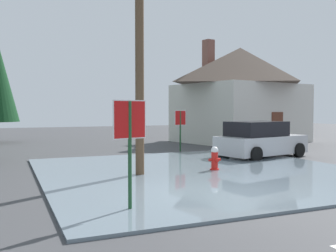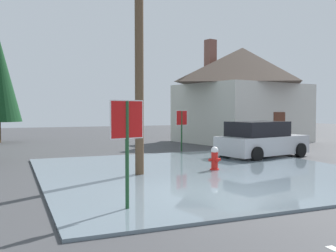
# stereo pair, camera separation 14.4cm
# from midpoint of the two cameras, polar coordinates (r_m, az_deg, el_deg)

# --- Properties ---
(ground_plane) EXTENTS (80.00, 80.00, 0.10)m
(ground_plane) POSITION_cam_midpoint_polar(r_m,az_deg,el_deg) (9.67, 7.11, -10.74)
(ground_plane) COLOR #424244
(flood_puddle) EXTENTS (10.63, 10.73, 0.07)m
(flood_puddle) POSITION_cam_midpoint_polar(r_m,az_deg,el_deg) (13.26, 4.71, -6.74)
(flood_puddle) COLOR slate
(flood_puddle) RESTS_ON ground
(lane_stop_bar) EXTENTS (3.34, 0.46, 0.01)m
(lane_stop_bar) POSITION_cam_midpoint_polar(r_m,az_deg,el_deg) (8.66, 13.70, -11.99)
(lane_stop_bar) COLOR silver
(lane_stop_bar) RESTS_ON ground
(stop_sign_near) EXTENTS (0.79, 0.25, 2.36)m
(stop_sign_near) POSITION_cam_midpoint_polar(r_m,az_deg,el_deg) (8.02, -6.25, -0.85)
(stop_sign_near) COLOR #1E4C28
(stop_sign_near) RESTS_ON ground
(fire_hydrant) EXTENTS (0.44, 0.38, 0.88)m
(fire_hydrant) POSITION_cam_midpoint_polar(r_m,az_deg,el_deg) (13.35, 6.67, -4.97)
(fire_hydrant) COLOR red
(fire_hydrant) RESTS_ON ground
(utility_pole) EXTENTS (1.60, 0.28, 9.78)m
(utility_pole) POSITION_cam_midpoint_polar(r_m,az_deg,el_deg) (12.61, -4.63, 15.84)
(utility_pole) COLOR brown
(utility_pole) RESTS_ON ground
(stop_sign_far) EXTENTS (0.73, 0.26, 2.11)m
(stop_sign_far) POSITION_cam_midpoint_polar(r_m,az_deg,el_deg) (19.65, 1.64, 0.57)
(stop_sign_far) COLOR #1E4C28
(stop_sign_far) RESTS_ON ground
(house) EXTENTS (9.09, 8.16, 6.75)m
(house) POSITION_cam_midpoint_polar(r_m,az_deg,el_deg) (26.00, 10.52, 4.85)
(house) COLOR beige
(house) RESTS_ON ground
(parked_car) EXTENTS (4.53, 2.80, 1.62)m
(parked_car) POSITION_cam_midpoint_polar(r_m,az_deg,el_deg) (17.67, 13.34, -2.08)
(parked_car) COLOR silver
(parked_car) RESTS_ON ground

